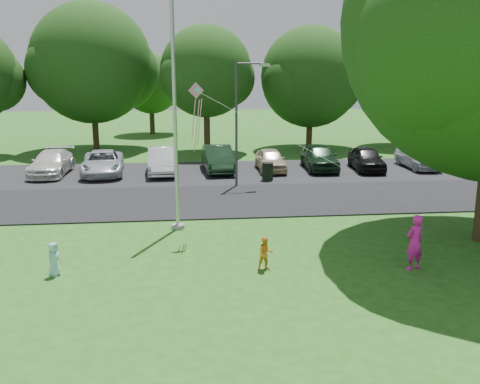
{
  "coord_description": "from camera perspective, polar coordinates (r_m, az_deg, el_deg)",
  "views": [
    {
      "loc": [
        -3.18,
        -14.5,
        6.02
      ],
      "look_at": [
        -1.24,
        4.0,
        1.6
      ],
      "focal_mm": 40.0,
      "sensor_mm": 36.0,
      "label": 1
    }
  ],
  "objects": [
    {
      "name": "child_blue",
      "position": [
        16.62,
        -19.24,
        -6.78
      ],
      "size": [
        0.49,
        0.58,
        1.02
      ],
      "primitive_type": "imported",
      "rotation": [
        0.0,
        0.0,
        1.19
      ],
      "color": "#96D9E7",
      "rests_on": "ground"
    },
    {
      "name": "ground",
      "position": [
        16.02,
        5.98,
        -8.78
      ],
      "size": [
        120.0,
        120.0,
        0.0
      ],
      "primitive_type": "plane",
      "color": "#235C18",
      "rests_on": "ground"
    },
    {
      "name": "street_lamp",
      "position": [
        26.67,
        0.13,
        8.52
      ],
      "size": [
        1.75,
        0.48,
        6.26
      ],
      "rotation": [
        0.0,
        0.0,
        0.18
      ],
      "color": "#3F3F44",
      "rests_on": "ground"
    },
    {
      "name": "trash_can",
      "position": [
        28.39,
        2.97,
        2.14
      ],
      "size": [
        0.63,
        0.63,
        0.99
      ],
      "rotation": [
        0.0,
        0.0,
        -0.25
      ],
      "color": "black",
      "rests_on": "ground"
    },
    {
      "name": "horizon_trees",
      "position": [
        48.95,
        2.57,
        11.35
      ],
      "size": [
        77.46,
        7.2,
        7.02
      ],
      "color": "#332316",
      "rests_on": "ground"
    },
    {
      "name": "parked_cars",
      "position": [
        30.62,
        -1.4,
        3.46
      ],
      "size": [
        22.96,
        5.04,
        1.49
      ],
      "color": "silver",
      "rests_on": "ground"
    },
    {
      "name": "flagpole",
      "position": [
        19.59,
        -6.96,
        7.84
      ],
      "size": [
        0.5,
        0.5,
        10.0
      ],
      "color": "#B7BABF",
      "rests_on": "ground"
    },
    {
      "name": "tree_row",
      "position": [
        39.03,
        1.06,
        12.91
      ],
      "size": [
        64.35,
        11.94,
        10.88
      ],
      "color": "#332316",
      "rests_on": "ground"
    },
    {
      "name": "parking_strip",
      "position": [
        30.76,
        0.06,
        2.14
      ],
      "size": [
        42.0,
        7.0,
        0.06
      ],
      "primitive_type": "cube",
      "color": "black",
      "rests_on": "ground"
    },
    {
      "name": "kite",
      "position": [
        18.34,
        -3.93,
        9.01
      ],
      "size": [
        6.62,
        4.09,
        3.51
      ],
      "rotation": [
        0.0,
        0.0,
        0.2
      ],
      "color": "pink",
      "rests_on": "ground"
    },
    {
      "name": "park_road",
      "position": [
        24.46,
        1.66,
        -0.81
      ],
      "size": [
        60.0,
        6.0,
        0.06
      ],
      "primitive_type": "cube",
      "color": "black",
      "rests_on": "ground"
    },
    {
      "name": "woman",
      "position": [
        16.89,
        18.14,
        -5.13
      ],
      "size": [
        0.73,
        0.6,
        1.72
      ],
      "primitive_type": "imported",
      "rotation": [
        0.0,
        0.0,
        3.5
      ],
      "color": "#ED1FAC",
      "rests_on": "ground"
    },
    {
      "name": "child_yellow",
      "position": [
        16.16,
        2.75,
        -6.57
      ],
      "size": [
        0.55,
        0.46,
        1.03
      ],
      "primitive_type": "imported",
      "rotation": [
        0.0,
        0.0,
        0.14
      ],
      "color": "orange",
      "rests_on": "ground"
    }
  ]
}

